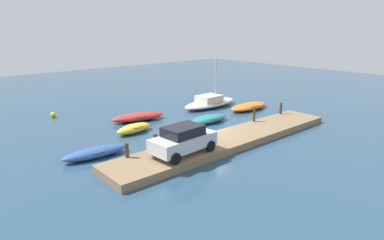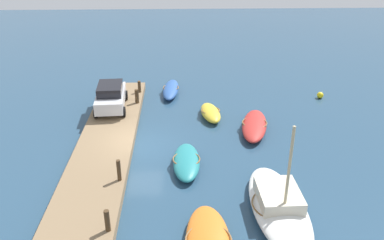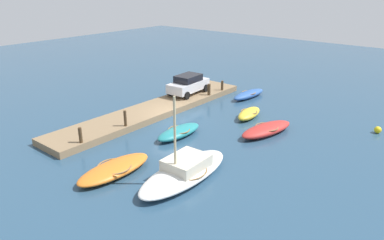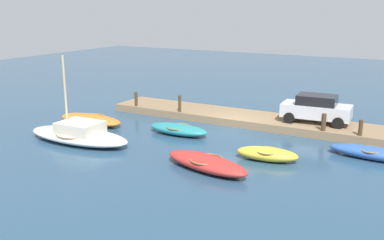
# 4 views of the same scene
# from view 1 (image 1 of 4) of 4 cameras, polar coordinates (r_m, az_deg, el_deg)

# --- Properties ---
(ground_plane) EXTENTS (84.00, 84.00, 0.00)m
(ground_plane) POSITION_cam_1_polar(r_m,az_deg,el_deg) (23.71, 3.34, -2.78)
(ground_plane) COLOR navy
(dock_platform) EXTENTS (18.22, 3.08, 0.47)m
(dock_platform) POSITION_cam_1_polar(r_m,az_deg,el_deg) (22.43, 6.65, -3.33)
(dock_platform) COLOR #846B4C
(dock_platform) RESTS_ON ground_plane
(dinghy_yellow) EXTENTS (3.07, 1.54, 0.64)m
(dinghy_yellow) POSITION_cam_1_polar(r_m,az_deg,el_deg) (24.72, -9.92, -1.42)
(dinghy_yellow) COLOR gold
(dinghy_yellow) RESTS_ON ground_plane
(rowboat_teal) EXTENTS (3.70, 1.46, 0.61)m
(rowboat_teal) POSITION_cam_1_polar(r_m,az_deg,el_deg) (26.90, 2.85, 0.18)
(rowboat_teal) COLOR teal
(rowboat_teal) RESTS_ON ground_plane
(rowboat_blue) EXTENTS (4.03, 1.41, 0.61)m
(rowboat_blue) POSITION_cam_1_polar(r_m,az_deg,el_deg) (20.64, -16.22, -5.37)
(rowboat_blue) COLOR #2D569E
(rowboat_blue) RESTS_ON ground_plane
(sailboat_white) EXTENTS (6.35, 2.50, 4.63)m
(sailboat_white) POSITION_cam_1_polar(r_m,az_deg,el_deg) (32.21, 3.10, 3.06)
(sailboat_white) COLOR white
(sailboat_white) RESTS_ON ground_plane
(rowboat_red) EXTENTS (4.60, 2.38, 0.67)m
(rowboat_red) POSITION_cam_1_polar(r_m,az_deg,el_deg) (27.76, -9.23, 0.55)
(rowboat_red) COLOR #B72D28
(rowboat_red) RESTS_ON ground_plane
(motorboat_orange) EXTENTS (4.51, 1.83, 0.60)m
(motorboat_orange) POSITION_cam_1_polar(r_m,az_deg,el_deg) (31.61, 9.72, 2.33)
(motorboat_orange) COLOR orange
(motorboat_orange) RESTS_ON ground_plane
(mooring_post_west) EXTENTS (0.22, 0.22, 0.84)m
(mooring_post_west) POSITION_cam_1_polar(r_m,az_deg,el_deg) (18.92, -11.09, -5.09)
(mooring_post_west) COLOR #47331E
(mooring_post_west) RESTS_ON dock_platform
(mooring_post_mid_west) EXTENTS (0.26, 0.26, 0.95)m
(mooring_post_mid_west) POSITION_cam_1_polar(r_m,az_deg,el_deg) (19.86, -6.28, -3.71)
(mooring_post_mid_west) COLOR #47331E
(mooring_post_mid_west) RESTS_ON dock_platform
(mooring_post_mid_east) EXTENTS (0.19, 0.19, 1.07)m
(mooring_post_mid_east) POSITION_cam_1_polar(r_m,az_deg,el_deg) (25.94, 10.60, 0.92)
(mooring_post_mid_east) COLOR #47331E
(mooring_post_mid_east) RESTS_ON dock_platform
(mooring_post_east) EXTENTS (0.21, 0.21, 0.96)m
(mooring_post_east) POSITION_cam_1_polar(r_m,az_deg,el_deg) (28.69, 14.95, 1.96)
(mooring_post_east) COLOR #47331E
(mooring_post_east) RESTS_ON dock_platform
(parked_car) EXTENTS (4.03, 2.17, 1.64)m
(parked_car) POSITION_cam_1_polar(r_m,az_deg,el_deg) (19.00, -1.53, -3.33)
(parked_car) COLOR silver
(parked_car) RESTS_ON dock_platform
(marker_buoy) EXTENTS (0.47, 0.47, 0.47)m
(marker_buoy) POSITION_cam_1_polar(r_m,az_deg,el_deg) (30.82, -22.65, 0.83)
(marker_buoy) COLOR yellow
(marker_buoy) RESTS_ON ground_plane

